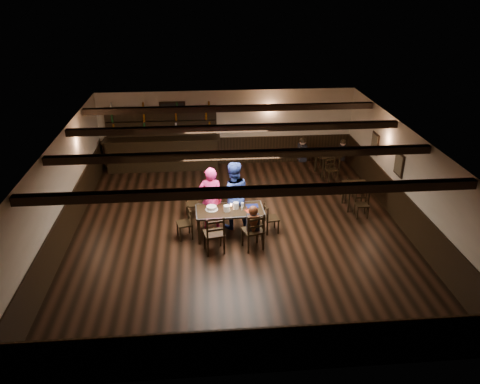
{
  "coord_description": "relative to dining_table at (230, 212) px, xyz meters",
  "views": [
    {
      "loc": [
        -0.92,
        -11.02,
        6.41
      ],
      "look_at": [
        0.04,
        0.2,
        1.08
      ],
      "focal_mm": 35.0,
      "sensor_mm": 36.0,
      "label": 1
    }
  ],
  "objects": [
    {
      "name": "tea_light",
      "position": [
        0.04,
        0.15,
        0.09
      ],
      "size": [
        0.06,
        0.06,
        0.06
      ],
      "color": "#A5A8AD",
      "rests_on": "dining_table"
    },
    {
      "name": "man_blue",
      "position": [
        0.12,
        0.45,
        0.27
      ],
      "size": [
        0.98,
        0.79,
        1.91
      ],
      "primitive_type": "imported",
      "rotation": [
        0.0,
        0.0,
        3.22
      ],
      "color": "navy",
      "rests_on": "ground"
    },
    {
      "name": "seated_person",
      "position": [
        0.53,
        -0.74,
        0.12
      ],
      "size": [
        0.32,
        0.48,
        0.78
      ],
      "color": "black",
      "rests_on": "ground"
    },
    {
      "name": "bg_patron_left",
      "position": [
        2.77,
        4.05,
        0.19
      ],
      "size": [
        0.25,
        0.4,
        0.82
      ],
      "color": "black",
      "rests_on": "ground"
    },
    {
      "name": "plate_stack_b",
      "position": [
        0.17,
        0.05,
        0.16
      ],
      "size": [
        0.15,
        0.15,
        0.18
      ],
      "primitive_type": "cylinder",
      "color": "white",
      "rests_on": "dining_table"
    },
    {
      "name": "bar_counter",
      "position": [
        -2.05,
        4.88,
        0.04
      ],
      "size": [
        4.05,
        0.7,
        2.2
      ],
      "color": "black",
      "rests_on": "ground"
    },
    {
      "name": "plate_stack_a",
      "position": [
        -0.08,
        -0.07,
        0.15
      ],
      "size": [
        0.17,
        0.17,
        0.16
      ],
      "primitive_type": "cylinder",
      "color": "white",
      "rests_on": "dining_table"
    },
    {
      "name": "menu_blue",
      "position": [
        0.6,
        0.17,
        0.07
      ],
      "size": [
        0.33,
        0.23,
        0.0
      ],
      "primitive_type": "cube",
      "rotation": [
        0.0,
        0.0,
        0.0
      ],
      "color": "#111755",
      "rests_on": "dining_table"
    },
    {
      "name": "drink_glass",
      "position": [
        0.34,
        0.14,
        0.13
      ],
      "size": [
        0.08,
        0.08,
        0.12
      ],
      "primitive_type": "cylinder",
      "color": "silver",
      "rests_on": "dining_table"
    },
    {
      "name": "chair_far_pushed",
      "position": [
        -1.0,
        1.17,
        -0.21
      ],
      "size": [
        0.42,
        0.41,
        0.82
      ],
      "color": "black",
      "rests_on": "ground"
    },
    {
      "name": "back_table_a",
      "position": [
        3.83,
        1.28,
        -0.04
      ],
      "size": [
        0.71,
        0.71,
        0.75
      ],
      "color": "black",
      "rests_on": "ground"
    },
    {
      "name": "chair_end_left",
      "position": [
        -1.13,
        -0.03,
        -0.19
      ],
      "size": [
        0.46,
        0.48,
        0.85
      ],
      "color": "black",
      "rests_on": "ground"
    },
    {
      "name": "chair_near_right",
      "position": [
        0.56,
        -0.81,
        -0.08
      ],
      "size": [
        0.59,
        0.58,
        1.03
      ],
      "color": "black",
      "rests_on": "ground"
    },
    {
      "name": "back_table_b",
      "position": [
        3.63,
        3.87,
        -0.04
      ],
      "size": [
        0.86,
        0.86,
        0.75
      ],
      "color": "black",
      "rests_on": "ground"
    },
    {
      "name": "room_shell",
      "position": [
        0.27,
        0.21,
        1.06
      ],
      "size": [
        9.02,
        10.02,
        2.71
      ],
      "color": "beige",
      "rests_on": "ground"
    },
    {
      "name": "cake",
      "position": [
        -0.47,
        0.04,
        0.11
      ],
      "size": [
        0.33,
        0.33,
        0.1
      ],
      "color": "white",
      "rests_on": "dining_table"
    },
    {
      "name": "woman_pink",
      "position": [
        -0.48,
        0.42,
        0.21
      ],
      "size": [
        0.68,
        0.47,
        1.79
      ],
      "primitive_type": "imported",
      "rotation": [
        0.0,
        0.0,
        3.07
      ],
      "color": "#FF2EAD",
      "rests_on": "ground"
    },
    {
      "name": "chair_end_right",
      "position": [
        1.05,
        0.05,
        -0.21
      ],
      "size": [
        0.42,
        0.44,
        0.82
      ],
      "color": "black",
      "rests_on": "ground"
    },
    {
      "name": "menu_red",
      "position": [
        0.56,
        -0.09,
        0.07
      ],
      "size": [
        0.36,
        0.31,
        0.0
      ],
      "primitive_type": "cube",
      "rotation": [
        0.0,
        0.0,
        0.38
      ],
      "color": "#A12611",
      "rests_on": "dining_table"
    },
    {
      "name": "dining_table",
      "position": [
        0.0,
        0.0,
        0.0
      ],
      "size": [
        1.82,
        0.96,
        0.75
      ],
      "color": "black",
      "rests_on": "ground"
    },
    {
      "name": "salt_shaker",
      "position": [
        0.32,
        -0.04,
        0.11
      ],
      "size": [
        0.04,
        0.04,
        0.09
      ],
      "primitive_type": "cylinder",
      "color": "silver",
      "rests_on": "dining_table"
    },
    {
      "name": "bg_patron_right",
      "position": [
        4.18,
        4.04,
        0.14
      ],
      "size": [
        0.31,
        0.4,
        0.72
      ],
      "color": "black",
      "rests_on": "ground"
    },
    {
      "name": "ground",
      "position": [
        0.26,
        0.17,
        -0.68
      ],
      "size": [
        10.0,
        10.0,
        0.0
      ],
      "primitive_type": "plane",
      "color": "black",
      "rests_on": "ground"
    },
    {
      "name": "pepper_shaker",
      "position": [
        0.44,
        -0.02,
        0.11
      ],
      "size": [
        0.04,
        0.04,
        0.09
      ],
      "primitive_type": "cylinder",
      "color": "#A5A8AD",
      "rests_on": "dining_table"
    },
    {
      "name": "chair_near_left",
      "position": [
        -0.43,
        -0.88,
        -0.08
      ],
      "size": [
        0.56,
        0.54,
        1.03
      ],
      "color": "black",
      "rests_on": "ground"
    }
  ]
}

